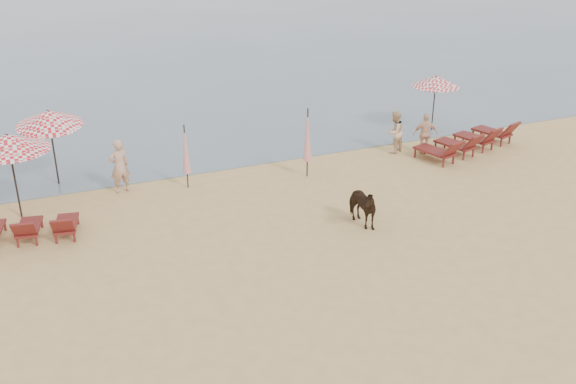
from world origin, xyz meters
The scene contains 12 objects.
ground centered at (0.00, 0.00, 0.00)m, with size 120.00×120.00×0.00m, color tan.
lounger_cluster_left centered at (-7.72, 7.13, 0.41)m, with size 3.94×2.25×0.59m.
lounger_cluster_right centered at (9.01, 8.08, 0.48)m, with size 4.66×2.94×0.69m.
umbrella_open_left_a centered at (-7.36, 8.78, 2.43)m, with size 2.38×2.38×2.71m.
umbrella_open_left_b centered at (-6.07, 11.01, 2.39)m, with size 2.16×2.21×2.76m.
umbrella_open_right centered at (9.18, 10.84, 2.16)m, with size 1.97×1.97×2.40m.
umbrella_closed_left centered at (-2.02, 8.97, 1.38)m, with size 0.27×0.27×2.25m.
umbrella_closed_right centered at (2.14, 8.30, 1.54)m, with size 0.30×0.30×2.50m.
cow centered at (2.00, 4.19, 0.64)m, with size 0.69×1.51×1.27m, color black.
beachgoer_left centered at (-4.16, 9.49, 0.93)m, with size 0.68×0.44×1.86m, color tan.
beachgoer_right_a centered at (6.27, 9.20, 0.83)m, with size 0.81×0.63×1.66m, color tan.
beachgoer_right_b centered at (7.30, 8.64, 0.81)m, with size 0.94×0.39×1.61m, color #E3B08E.
Camera 1 is at (-6.76, -10.86, 8.75)m, focal length 40.00 mm.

